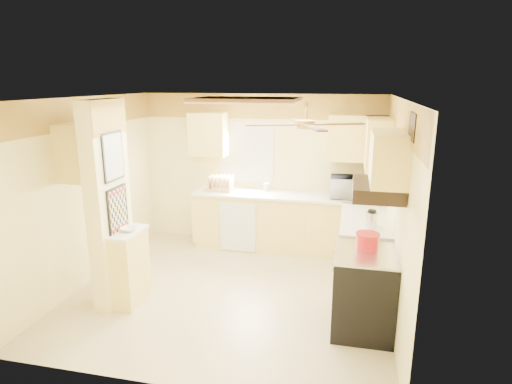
% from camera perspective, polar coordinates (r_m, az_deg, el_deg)
% --- Properties ---
extents(floor, '(4.00, 4.00, 0.00)m').
position_cam_1_polar(floor, '(5.84, -3.32, -12.96)').
color(floor, tan).
rests_on(floor, ground).
extents(ceiling, '(4.00, 4.00, 0.00)m').
position_cam_1_polar(ceiling, '(5.18, -3.74, 12.38)').
color(ceiling, white).
rests_on(ceiling, wall_back).
extents(wall_back, '(4.00, 0.00, 4.00)m').
position_cam_1_polar(wall_back, '(7.17, 0.67, 2.94)').
color(wall_back, '#FFED9B').
rests_on(wall_back, floor).
extents(wall_front, '(4.00, 0.00, 4.00)m').
position_cam_1_polar(wall_front, '(3.69, -11.76, -8.84)').
color(wall_front, '#FFED9B').
rests_on(wall_front, floor).
extents(wall_left, '(0.00, 3.80, 3.80)m').
position_cam_1_polar(wall_left, '(6.22, -21.53, 0.09)').
color(wall_left, '#FFED9B').
rests_on(wall_left, floor).
extents(wall_right, '(0.00, 3.80, 3.80)m').
position_cam_1_polar(wall_right, '(5.21, 18.18, -2.30)').
color(wall_right, '#FFED9B').
rests_on(wall_right, floor).
extents(wallpaper_border, '(4.00, 0.02, 0.40)m').
position_cam_1_polar(wallpaper_border, '(7.01, 0.66, 11.34)').
color(wallpaper_border, '#F9C749').
rests_on(wallpaper_border, wall_back).
extents(partition_column, '(0.20, 0.70, 2.50)m').
position_cam_1_polar(partition_column, '(5.43, -19.01, -1.70)').
color(partition_column, '#FFED9B').
rests_on(partition_column, floor).
extents(partition_ledge, '(0.25, 0.55, 0.90)m').
position_cam_1_polar(partition_ledge, '(5.59, -16.37, -9.76)').
color(partition_ledge, '#FCDA78').
rests_on(partition_ledge, floor).
extents(ledge_top, '(0.28, 0.58, 0.04)m').
position_cam_1_polar(ledge_top, '(5.42, -16.73, -5.21)').
color(ledge_top, white).
rests_on(ledge_top, partition_ledge).
extents(lower_cabinets_back, '(3.00, 0.60, 0.90)m').
position_cam_1_polar(lower_cabinets_back, '(7.01, 4.16, -4.15)').
color(lower_cabinets_back, '#FCDA78').
rests_on(lower_cabinets_back, floor).
extents(lower_cabinets_right, '(0.60, 1.40, 0.90)m').
position_cam_1_polar(lower_cabinets_right, '(6.01, 14.19, -7.83)').
color(lower_cabinets_right, '#FCDA78').
rests_on(lower_cabinets_right, floor).
extents(countertop_back, '(3.04, 0.64, 0.04)m').
position_cam_1_polar(countertop_back, '(6.86, 4.22, -0.46)').
color(countertop_back, white).
rests_on(countertop_back, lower_cabinets_back).
extents(countertop_right, '(0.64, 1.44, 0.04)m').
position_cam_1_polar(countertop_right, '(5.85, 14.38, -3.56)').
color(countertop_right, white).
rests_on(countertop_right, lower_cabinets_right).
extents(dishwasher_panel, '(0.58, 0.02, 0.80)m').
position_cam_1_polar(dishwasher_panel, '(6.87, -2.46, -4.70)').
color(dishwasher_panel, white).
rests_on(dishwasher_panel, lower_cabinets_back).
extents(window, '(0.92, 0.02, 1.02)m').
position_cam_1_polar(window, '(7.16, -1.31, 5.36)').
color(window, white).
rests_on(window, wall_back).
extents(upper_cab_back_left, '(0.60, 0.35, 0.70)m').
position_cam_1_polar(upper_cab_back_left, '(7.13, -6.37, 7.68)').
color(upper_cab_back_left, '#FCDA78').
rests_on(upper_cab_back_left, wall_back).
extents(upper_cab_back_right, '(0.90, 0.35, 0.70)m').
position_cam_1_polar(upper_cab_back_right, '(6.75, 13.45, 6.98)').
color(upper_cab_back_right, '#FCDA78').
rests_on(upper_cab_back_right, wall_back).
extents(upper_cab_right, '(0.35, 1.00, 0.70)m').
position_cam_1_polar(upper_cab_right, '(6.29, 16.01, 6.29)').
color(upper_cab_right, '#FCDA78').
rests_on(upper_cab_right, wall_right).
extents(upper_cab_left_wall, '(0.35, 0.75, 0.70)m').
position_cam_1_polar(upper_cab_left_wall, '(5.80, -22.00, 5.14)').
color(upper_cab_left_wall, '#FCDA78').
rests_on(upper_cab_left_wall, wall_left).
extents(upper_cab_over_stove, '(0.35, 0.76, 0.52)m').
position_cam_1_polar(upper_cab_over_stove, '(4.50, 17.28, 4.37)').
color(upper_cab_over_stove, '#FCDA78').
rests_on(upper_cab_over_stove, wall_right).
extents(stove, '(0.68, 0.77, 0.92)m').
position_cam_1_polar(stove, '(4.96, 14.13, -12.70)').
color(stove, black).
rests_on(stove, floor).
extents(range_hood, '(0.50, 0.76, 0.14)m').
position_cam_1_polar(range_hood, '(4.56, 15.90, 0.35)').
color(range_hood, black).
rests_on(range_hood, upper_cab_over_stove).
extents(poster_menu, '(0.02, 0.42, 0.57)m').
position_cam_1_polar(poster_menu, '(5.24, -18.51, 4.53)').
color(poster_menu, black).
rests_on(poster_menu, partition_column).
extents(poster_nashville, '(0.02, 0.42, 0.57)m').
position_cam_1_polar(poster_nashville, '(5.38, -17.95, -2.29)').
color(poster_nashville, black).
rests_on(poster_nashville, partition_column).
extents(ceiling_light_panel, '(1.35, 0.95, 0.06)m').
position_cam_1_polar(ceiling_light_panel, '(5.64, -1.28, 12.13)').
color(ceiling_light_panel, brown).
rests_on(ceiling_light_panel, ceiling).
extents(ceiling_fan, '(1.15, 1.15, 0.26)m').
position_cam_1_polar(ceiling_fan, '(4.31, 6.66, 9.02)').
color(ceiling_fan, gold).
rests_on(ceiling_fan, ceiling).
extents(vent_grate, '(0.02, 0.40, 0.25)m').
position_cam_1_polar(vent_grate, '(4.12, 20.17, 8.18)').
color(vent_grate, black).
rests_on(vent_grate, wall_right).
extents(microwave, '(0.61, 0.42, 0.33)m').
position_cam_1_polar(microwave, '(6.77, 12.39, 0.64)').
color(microwave, white).
rests_on(microwave, countertop_back).
extents(bowl, '(0.20, 0.20, 0.05)m').
position_cam_1_polar(bowl, '(5.40, -16.59, -4.76)').
color(bowl, white).
rests_on(bowl, ledge_top).
extents(dutch_oven, '(0.26, 0.26, 0.17)m').
position_cam_1_polar(dutch_oven, '(4.87, 14.64, -6.29)').
color(dutch_oven, red).
rests_on(dutch_oven, stove).
extents(kettle, '(0.15, 0.15, 0.23)m').
position_cam_1_polar(kettle, '(5.45, 15.14, -3.55)').
color(kettle, silver).
rests_on(kettle, countertop_right).
extents(dish_rack, '(0.44, 0.34, 0.24)m').
position_cam_1_polar(dish_rack, '(7.11, -4.73, 0.94)').
color(dish_rack, tan).
rests_on(dish_rack, countertop_back).
extents(utensil_crock, '(0.10, 0.10, 0.20)m').
position_cam_1_polar(utensil_crock, '(7.05, 1.43, 0.71)').
color(utensil_crock, white).
rests_on(utensil_crock, countertop_back).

